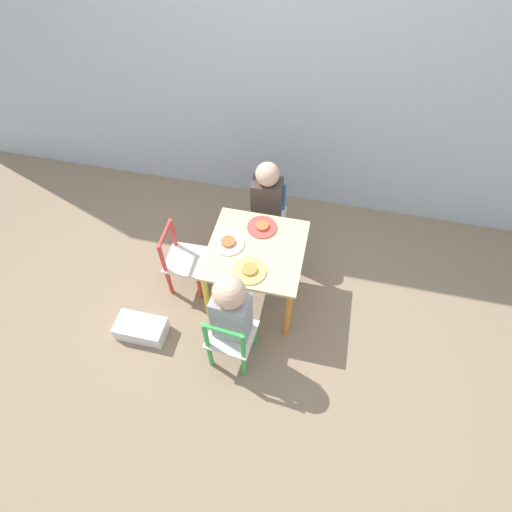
{
  "coord_description": "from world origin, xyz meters",
  "views": [
    {
      "loc": [
        0.33,
        -1.45,
        2.35
      ],
      "look_at": [
        0.0,
        0.0,
        0.42
      ],
      "focal_mm": 28.0,
      "sensor_mm": 36.0,
      "label": 1
    }
  ],
  "objects_px": {
    "plate_front": "(249,270)",
    "plate_left": "(228,243)",
    "kids_table": "(256,256)",
    "plate_back": "(262,227)",
    "chair_green": "(231,339)",
    "child_front": "(232,311)",
    "chair_blue": "(267,217)",
    "storage_bin": "(141,329)",
    "child_back": "(266,203)",
    "chair_red": "(183,260)"
  },
  "relations": [
    {
      "from": "plate_front",
      "to": "plate_left",
      "type": "relative_size",
      "value": 1.01
    },
    {
      "from": "kids_table",
      "to": "plate_left",
      "type": "relative_size",
      "value": 2.95
    },
    {
      "from": "kids_table",
      "to": "plate_left",
      "type": "distance_m",
      "value": 0.19
    },
    {
      "from": "plate_back",
      "to": "chair_green",
      "type": "bearing_deg",
      "value": -93.48
    },
    {
      "from": "child_front",
      "to": "kids_table",
      "type": "bearing_deg",
      "value": -90.0
    },
    {
      "from": "chair_blue",
      "to": "plate_left",
      "type": "relative_size",
      "value": 2.61
    },
    {
      "from": "chair_green",
      "to": "plate_back",
      "type": "bearing_deg",
      "value": -88.79
    },
    {
      "from": "storage_bin",
      "to": "chair_blue",
      "type": "bearing_deg",
      "value": 56.98
    },
    {
      "from": "plate_left",
      "to": "child_front",
      "type": "bearing_deg",
      "value": -72.53
    },
    {
      "from": "child_back",
      "to": "chair_blue",
      "type": "bearing_deg",
      "value": 90.0
    },
    {
      "from": "kids_table",
      "to": "chair_blue",
      "type": "xyz_separation_m",
      "value": [
        -0.03,
        0.49,
        -0.17
      ]
    },
    {
      "from": "plate_left",
      "to": "chair_blue",
      "type": "bearing_deg",
      "value": 73.81
    },
    {
      "from": "kids_table",
      "to": "child_front",
      "type": "xyz_separation_m",
      "value": [
        -0.04,
        -0.43,
        0.05
      ]
    },
    {
      "from": "chair_green",
      "to": "plate_left",
      "type": "distance_m",
      "value": 0.57
    },
    {
      "from": "child_front",
      "to": "plate_back",
      "type": "distance_m",
      "value": 0.6
    },
    {
      "from": "kids_table",
      "to": "chair_red",
      "type": "height_order",
      "value": "chair_red"
    },
    {
      "from": "child_back",
      "to": "plate_back",
      "type": "relative_size",
      "value": 4.11
    },
    {
      "from": "kids_table",
      "to": "chair_blue",
      "type": "bearing_deg",
      "value": 93.34
    },
    {
      "from": "chair_blue",
      "to": "child_front",
      "type": "bearing_deg",
      "value": -93.76
    },
    {
      "from": "chair_red",
      "to": "storage_bin",
      "type": "bearing_deg",
      "value": 159.25
    },
    {
      "from": "child_front",
      "to": "child_back",
      "type": "bearing_deg",
      "value": -85.99
    },
    {
      "from": "chair_blue",
      "to": "chair_red",
      "type": "distance_m",
      "value": 0.68
    },
    {
      "from": "chair_green",
      "to": "child_front",
      "type": "bearing_deg",
      "value": -90.0
    },
    {
      "from": "child_back",
      "to": "plate_front",
      "type": "relative_size",
      "value": 3.9
    },
    {
      "from": "chair_green",
      "to": "storage_bin",
      "type": "bearing_deg",
      "value": 1.96
    },
    {
      "from": "child_back",
      "to": "plate_front",
      "type": "height_order",
      "value": "child_back"
    },
    {
      "from": "chair_blue",
      "to": "plate_front",
      "type": "height_order",
      "value": "plate_front"
    },
    {
      "from": "chair_green",
      "to": "chair_blue",
      "type": "height_order",
      "value": "same"
    },
    {
      "from": "chair_red",
      "to": "plate_front",
      "type": "xyz_separation_m",
      "value": [
        0.49,
        -0.16,
        0.25
      ]
    },
    {
      "from": "kids_table",
      "to": "chair_red",
      "type": "xyz_separation_m",
      "value": [
        -0.49,
        -0.01,
        -0.17
      ]
    },
    {
      "from": "chair_red",
      "to": "plate_left",
      "type": "xyz_separation_m",
      "value": [
        0.32,
        0.01,
        0.25
      ]
    },
    {
      "from": "chair_red",
      "to": "child_back",
      "type": "xyz_separation_m",
      "value": [
        0.47,
        0.44,
        0.2
      ]
    },
    {
      "from": "chair_red",
      "to": "child_front",
      "type": "relative_size",
      "value": 0.66
    },
    {
      "from": "chair_red",
      "to": "plate_back",
      "type": "distance_m",
      "value": 0.58
    },
    {
      "from": "kids_table",
      "to": "chair_green",
      "type": "height_order",
      "value": "chair_green"
    },
    {
      "from": "child_back",
      "to": "plate_left",
      "type": "distance_m",
      "value": 0.46
    },
    {
      "from": "storage_bin",
      "to": "child_back",
      "type": "bearing_deg",
      "value": 55.11
    },
    {
      "from": "chair_green",
      "to": "child_front",
      "type": "xyz_separation_m",
      "value": [
        0.0,
        0.06,
        0.22
      ]
    },
    {
      "from": "child_front",
      "to": "storage_bin",
      "type": "distance_m",
      "value": 0.74
    },
    {
      "from": "kids_table",
      "to": "plate_back",
      "type": "distance_m",
      "value": 0.19
    },
    {
      "from": "plate_front",
      "to": "chair_red",
      "type": "bearing_deg",
      "value": 162.2
    },
    {
      "from": "chair_green",
      "to": "chair_red",
      "type": "xyz_separation_m",
      "value": [
        -0.45,
        0.48,
        0.0
      ]
    },
    {
      "from": "kids_table",
      "to": "chair_green",
      "type": "distance_m",
      "value": 0.52
    },
    {
      "from": "child_back",
      "to": "kids_table",
      "type": "bearing_deg",
      "value": -90.0
    },
    {
      "from": "plate_left",
      "to": "storage_bin",
      "type": "distance_m",
      "value": 0.8
    },
    {
      "from": "chair_red",
      "to": "storage_bin",
      "type": "relative_size",
      "value": 1.62
    },
    {
      "from": "plate_left",
      "to": "storage_bin",
      "type": "height_order",
      "value": "plate_left"
    },
    {
      "from": "chair_blue",
      "to": "child_back",
      "type": "height_order",
      "value": "child_back"
    },
    {
      "from": "chair_green",
      "to": "plate_back",
      "type": "xyz_separation_m",
      "value": [
        0.04,
        0.66,
        0.25
      ]
    },
    {
      "from": "child_back",
      "to": "chair_green",
      "type": "bearing_deg",
      "value": -94.28
    }
  ]
}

